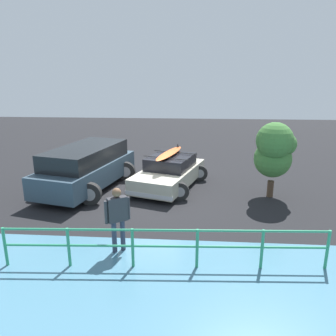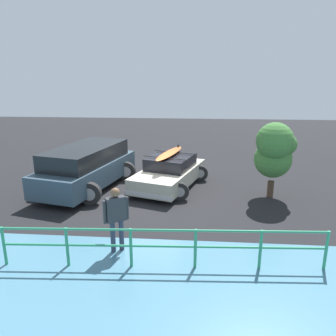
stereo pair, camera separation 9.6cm
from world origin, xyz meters
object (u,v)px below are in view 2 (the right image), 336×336
at_px(suv_car, 87,167).
at_px(bush_near_left, 275,152).
at_px(person_bystander, 116,214).
at_px(sedan_car, 170,172).

bearing_deg(suv_car, bush_near_left, 175.80).
relative_size(suv_car, person_bystander, 3.04).
height_order(sedan_car, suv_car, suv_car).
height_order(suv_car, person_bystander, same).
relative_size(sedan_car, person_bystander, 2.54).
height_order(sedan_car, bush_near_left, bush_near_left).
xyz_separation_m(person_bystander, bush_near_left, (-4.72, -4.12, 0.72)).
distance_m(suv_car, bush_near_left, 7.05).
bearing_deg(bush_near_left, suv_car, -4.20).
bearing_deg(sedan_car, person_bystander, 79.63).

